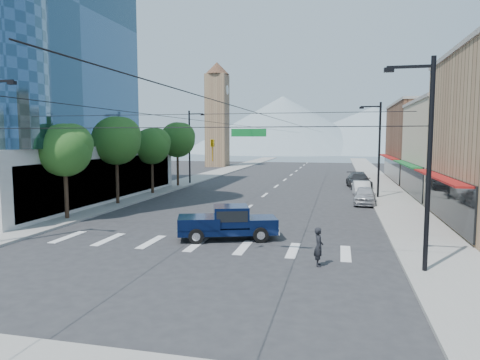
% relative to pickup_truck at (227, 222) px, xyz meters
% --- Properties ---
extents(ground, '(160.00, 160.00, 0.00)m').
position_rel_pickup_truck_xyz_m(ground, '(-1.10, -3.10, -0.99)').
color(ground, '#28282B').
rests_on(ground, ground).
extents(sidewalk_left, '(4.00, 120.00, 0.15)m').
position_rel_pickup_truck_xyz_m(sidewalk_left, '(-13.10, 36.90, -0.92)').
color(sidewalk_left, gray).
rests_on(sidewalk_left, ground).
extents(sidewalk_right, '(4.00, 120.00, 0.15)m').
position_rel_pickup_truck_xyz_m(sidewalk_right, '(10.90, 36.90, -0.92)').
color(sidewalk_right, gray).
rests_on(sidewalk_right, ground).
extents(shop_far, '(12.00, 18.00, 10.00)m').
position_rel_pickup_truck_xyz_m(shop_far, '(18.90, 36.90, 4.01)').
color(shop_far, brown).
rests_on(shop_far, ground).
extents(clock_tower, '(4.80, 4.80, 20.40)m').
position_rel_pickup_truck_xyz_m(clock_tower, '(-17.60, 58.90, 9.65)').
color(clock_tower, '#8C6B4C').
rests_on(clock_tower, ground).
extents(mountain_left, '(80.00, 80.00, 22.00)m').
position_rel_pickup_truck_xyz_m(mountain_left, '(-16.10, 146.90, 10.01)').
color(mountain_left, gray).
rests_on(mountain_left, ground).
extents(mountain_right, '(90.00, 90.00, 18.00)m').
position_rel_pickup_truck_xyz_m(mountain_right, '(18.90, 156.90, 8.01)').
color(mountain_right, gray).
rests_on(mountain_right, ground).
extents(tree_near, '(3.65, 3.64, 6.71)m').
position_rel_pickup_truck_xyz_m(tree_near, '(-12.17, 2.99, 4.00)').
color(tree_near, black).
rests_on(tree_near, ground).
extents(tree_midnear, '(4.09, 4.09, 7.52)m').
position_rel_pickup_truck_xyz_m(tree_midnear, '(-12.16, 9.99, 4.60)').
color(tree_midnear, black).
rests_on(tree_midnear, ground).
extents(tree_midfar, '(3.65, 3.64, 6.71)m').
position_rel_pickup_truck_xyz_m(tree_midfar, '(-12.17, 16.99, 4.00)').
color(tree_midfar, black).
rests_on(tree_midfar, ground).
extents(tree_far, '(4.09, 4.09, 7.52)m').
position_rel_pickup_truck_xyz_m(tree_far, '(-12.16, 23.99, 4.60)').
color(tree_far, black).
rests_on(tree_far, ground).
extents(signal_rig, '(21.80, 0.20, 9.00)m').
position_rel_pickup_truck_xyz_m(signal_rig, '(-0.90, -4.10, 3.65)').
color(signal_rig, black).
rests_on(signal_rig, ground).
extents(lamp_pole_nw, '(2.00, 0.25, 9.00)m').
position_rel_pickup_truck_xyz_m(lamp_pole_nw, '(-11.76, 26.90, 3.95)').
color(lamp_pole_nw, black).
rests_on(lamp_pole_nw, ground).
extents(lamp_pole_ne, '(2.00, 0.25, 9.00)m').
position_rel_pickup_truck_xyz_m(lamp_pole_ne, '(9.57, 18.90, 3.95)').
color(lamp_pole_ne, black).
rests_on(lamp_pole_ne, ground).
extents(pickup_truck, '(5.95, 3.65, 1.90)m').
position_rel_pickup_truck_xyz_m(pickup_truck, '(0.00, 0.00, 0.00)').
color(pickup_truck, black).
rests_on(pickup_truck, ground).
extents(pedestrian, '(0.51, 0.69, 1.75)m').
position_rel_pickup_truck_xyz_m(pedestrian, '(5.28, -3.95, -0.12)').
color(pedestrian, black).
rests_on(pedestrian, ground).
extents(parked_car_near, '(2.11, 4.64, 1.55)m').
position_rel_pickup_truck_xyz_m(parked_car_near, '(8.30, 14.97, -0.22)').
color(parked_car_near, '#B6B6BB').
rests_on(parked_car_near, ground).
extents(parked_car_mid, '(1.73, 4.48, 1.46)m').
position_rel_pickup_truck_xyz_m(parked_car_mid, '(8.30, 20.40, -0.26)').
color(parked_car_mid, silver).
rests_on(parked_car_mid, ground).
extents(parked_car_far, '(2.98, 6.10, 1.71)m').
position_rel_pickup_truck_xyz_m(parked_car_far, '(8.30, 27.39, -0.14)').
color(parked_car_far, '#303032').
rests_on(parked_car_far, ground).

